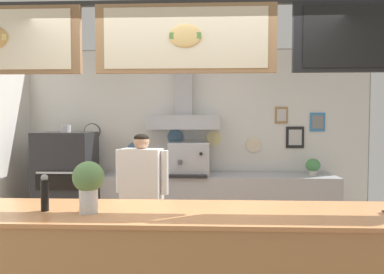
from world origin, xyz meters
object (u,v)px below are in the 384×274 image
at_px(pizza_oven, 66,187).
at_px(basil_vase, 88,184).
at_px(potted_thyme, 313,166).
at_px(shop_worker, 142,200).
at_px(espresso_machine, 189,159).
at_px(pepper_grinder, 45,193).
at_px(potted_sage, 169,163).

height_order(pizza_oven, basil_vase, pizza_oven).
relative_size(potted_thyme, basil_vase, 0.61).
xyz_separation_m(shop_worker, potted_thyme, (2.19, 1.24, 0.23)).
height_order(shop_worker, potted_thyme, shop_worker).
bearing_deg(shop_worker, potted_thyme, -140.25).
xyz_separation_m(espresso_machine, pepper_grinder, (-0.96, -2.40, 0.00)).
bearing_deg(potted_thyme, shop_worker, -150.49).
xyz_separation_m(pizza_oven, potted_sage, (1.39, 0.25, 0.31)).
bearing_deg(pizza_oven, potted_thyme, 4.18).
distance_m(shop_worker, basil_vase, 1.33).
distance_m(shop_worker, espresso_machine, 1.31).
xyz_separation_m(espresso_machine, potted_sage, (-0.29, 0.05, -0.07)).
distance_m(pizza_oven, potted_sage, 1.44).
bearing_deg(shop_worker, espresso_machine, -100.77).
height_order(espresso_machine, pepper_grinder, espresso_machine).
distance_m(pizza_oven, shop_worker, 1.58).
xyz_separation_m(shop_worker, potted_sage, (0.16, 1.24, 0.26)).
relative_size(pizza_oven, shop_worker, 1.05).
xyz_separation_m(shop_worker, basil_vase, (-0.16, -1.26, 0.41)).
height_order(pepper_grinder, basil_vase, basil_vase).
relative_size(shop_worker, basil_vase, 4.08).
height_order(pizza_oven, shop_worker, pizza_oven).
height_order(espresso_machine, potted_thyme, espresso_machine).
bearing_deg(espresso_machine, potted_sage, 169.86).
bearing_deg(shop_worker, potted_sage, -87.16).
height_order(potted_thyme, pepper_grinder, pepper_grinder).
bearing_deg(pepper_grinder, pizza_oven, 108.19).
distance_m(espresso_machine, basil_vase, 2.52).
bearing_deg(potted_sage, pepper_grinder, -105.06).
distance_m(potted_sage, pepper_grinder, 2.54).
distance_m(pizza_oven, potted_thyme, 3.44).
distance_m(shop_worker, pepper_grinder, 1.36).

